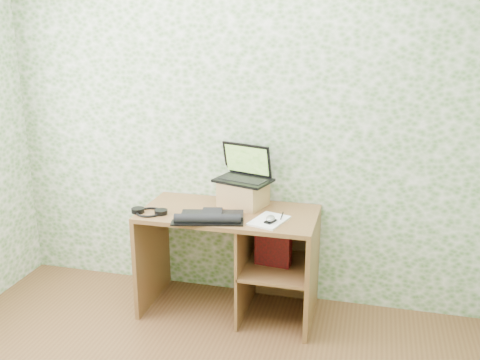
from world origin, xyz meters
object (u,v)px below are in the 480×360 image
(keyboard, at_px, (210,217))
(riser, at_px, (243,194))
(laptop, at_px, (245,172))
(notepad, at_px, (269,221))
(desk, at_px, (241,247))

(keyboard, bearing_deg, riser, 54.34)
(laptop, relative_size, notepad, 1.60)
(riser, xyz_separation_m, keyboard, (-0.14, -0.33, -0.07))
(keyboard, relative_size, notepad, 1.76)
(laptop, relative_size, keyboard, 0.91)
(riser, bearing_deg, desk, -83.73)
(desk, relative_size, laptop, 2.78)
(desk, bearing_deg, keyboard, -124.80)
(riser, relative_size, keyboard, 0.62)
(notepad, bearing_deg, riser, 148.89)
(keyboard, bearing_deg, laptop, 56.55)
(desk, height_order, keyboard, keyboard)
(riser, distance_m, notepad, 0.36)
(keyboard, bearing_deg, notepad, -1.90)
(riser, distance_m, laptop, 0.15)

